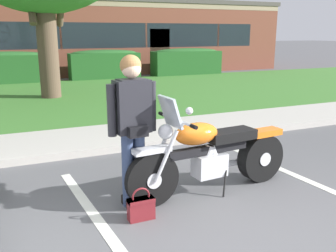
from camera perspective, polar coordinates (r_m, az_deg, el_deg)
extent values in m
plane|color=#565659|center=(3.85, 12.70, -16.28)|extent=(140.00, 140.00, 0.00)
cube|color=#B7B2A8|center=(6.40, -3.99, -2.87)|extent=(60.00, 0.20, 0.12)
cube|color=#B7B2A8|center=(7.18, -6.28, -1.19)|extent=(60.00, 1.50, 0.08)
cube|color=#3D752D|center=(11.67, -13.31, 4.41)|extent=(60.00, 7.93, 0.06)
cylinder|color=black|center=(4.23, -2.43, -8.21)|extent=(0.65, 0.15, 0.64)
cylinder|color=silver|center=(4.23, -2.43, -8.21)|extent=(0.19, 0.13, 0.18)
cylinder|color=black|center=(5.09, 14.00, -4.70)|extent=(0.65, 0.23, 0.64)
cylinder|color=silver|center=(5.09, 14.00, -4.70)|extent=(0.20, 0.21, 0.18)
cube|color=silver|center=(4.11, -2.48, -3.70)|extent=(0.45, 0.18, 0.06)
cube|color=orange|center=(5.03, 14.65, -0.93)|extent=(0.46, 0.24, 0.08)
cylinder|color=silver|center=(4.12, -0.28, -4.67)|extent=(0.31, 0.07, 0.58)
cylinder|color=silver|center=(4.26, -1.30, -4.06)|extent=(0.31, 0.07, 0.58)
sphere|color=silver|center=(4.13, -0.37, -0.88)|extent=(0.17, 0.17, 0.17)
cylinder|color=silver|center=(4.17, 1.33, 0.95)|extent=(0.09, 0.72, 0.03)
cylinder|color=black|center=(3.87, 3.98, -0.12)|extent=(0.05, 0.10, 0.04)
cylinder|color=black|center=(4.48, -0.97, 1.88)|extent=(0.05, 0.10, 0.04)
sphere|color=silver|center=(3.87, 3.29, 2.33)|extent=(0.08, 0.08, 0.08)
sphere|color=silver|center=(4.38, -0.84, 3.75)|extent=(0.08, 0.08, 0.08)
cube|color=#B2BCC6|center=(4.11, 0.36, 2.19)|extent=(0.17, 0.37, 0.35)
cube|color=black|center=(4.51, 6.14, -3.61)|extent=(1.10, 0.19, 0.10)
ellipsoid|color=orange|center=(4.35, 4.38, -1.19)|extent=(0.59, 0.37, 0.26)
cube|color=black|center=(4.66, 9.54, -1.35)|extent=(0.66, 0.33, 0.12)
cube|color=silver|center=(4.59, 6.39, -5.94)|extent=(0.42, 0.27, 0.28)
cylinder|color=silver|center=(4.52, 6.09, -4.11)|extent=(0.18, 0.13, 0.21)
cylinder|color=silver|center=(4.55, 6.80, -3.97)|extent=(0.18, 0.13, 0.21)
cylinder|color=silver|center=(4.94, 8.97, -5.79)|extent=(0.60, 0.13, 0.08)
cylinder|color=silver|center=(5.05, 10.79, -5.39)|extent=(0.60, 0.13, 0.08)
cylinder|color=black|center=(4.61, 8.70, -8.71)|extent=(0.12, 0.13, 0.30)
cube|color=black|center=(4.41, -4.23, -11.12)|extent=(0.13, 0.25, 0.10)
cube|color=black|center=(4.36, -5.93, -11.48)|extent=(0.13, 0.25, 0.10)
cylinder|color=navy|center=(4.28, -4.44, -6.41)|extent=(0.14, 0.14, 0.86)
cylinder|color=navy|center=(4.22, -6.17, -6.72)|extent=(0.14, 0.14, 0.86)
cube|color=#232328|center=(4.05, -5.53, 3.00)|extent=(0.40, 0.26, 0.58)
cube|color=#232328|center=(4.01, -5.62, 6.79)|extent=(0.32, 0.23, 0.06)
sphere|color=beige|center=(3.99, -5.67, 8.78)|extent=(0.21, 0.21, 0.21)
sphere|color=olive|center=(4.01, -5.77, 9.23)|extent=(0.23, 0.23, 0.23)
cube|color=black|center=(3.99, -4.68, -0.83)|extent=(0.23, 0.12, 0.12)
cylinder|color=#232328|center=(4.16, -2.50, 3.06)|extent=(0.09, 0.09, 0.56)
cylinder|color=#232328|center=(3.97, -8.69, 2.37)|extent=(0.09, 0.09, 0.56)
cube|color=maroon|center=(4.03, -4.15, -12.57)|extent=(0.28, 0.12, 0.24)
cube|color=maroon|center=(3.98, -4.15, -11.32)|extent=(0.28, 0.13, 0.04)
torus|color=maroon|center=(3.97, -4.19, -10.77)|extent=(0.20, 0.02, 0.20)
cylinder|color=brown|center=(11.52, -17.92, 10.60)|extent=(0.58, 0.58, 2.70)
cylinder|color=brown|center=(11.58, -16.16, 17.21)|extent=(0.20, 1.03, 1.13)
cylinder|color=brown|center=(11.50, -20.38, 17.59)|extent=(0.20, 0.91, 1.36)
cube|color=#235623|center=(15.57, -23.65, 7.90)|extent=(3.15, 0.90, 1.10)
ellipsoid|color=#235623|center=(15.53, -23.86, 9.92)|extent=(2.99, 0.84, 0.28)
cube|color=#235623|center=(16.04, -9.69, 9.03)|extent=(2.91, 0.90, 1.10)
ellipsoid|color=#235623|center=(16.00, -9.78, 10.99)|extent=(2.76, 0.84, 0.28)
cube|color=#235623|center=(17.38, 2.84, 9.59)|extent=(3.24, 0.90, 1.10)
ellipsoid|color=#235623|center=(17.34, 2.86, 11.40)|extent=(3.08, 0.84, 0.28)
cube|color=brown|center=(21.81, -18.05, 12.73)|extent=(22.64, 10.30, 3.28)
cube|color=#998466|center=(16.78, -16.51, 17.81)|extent=(22.64, 0.10, 0.24)
cube|color=#4C4742|center=(21.86, -18.41, 17.28)|extent=(22.87, 10.41, 0.20)
cube|color=#1E282D|center=(16.73, -16.18, 13.19)|extent=(19.25, 0.06, 1.10)
cube|color=brown|center=(16.72, -16.17, 13.19)|extent=(0.08, 0.04, 1.20)
cube|color=brown|center=(17.67, -3.37, 13.73)|extent=(0.08, 0.04, 1.20)
cube|color=brown|center=(19.35, 7.70, 13.67)|extent=(0.08, 0.04, 1.20)
cube|color=#473323|center=(17.95, -1.28, 11.35)|extent=(1.00, 0.08, 2.10)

